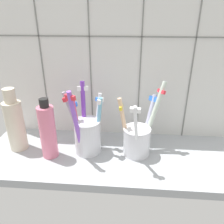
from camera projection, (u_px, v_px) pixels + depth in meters
counter_slab at (112, 158)px, 55.63cm from camera, size 64.00×22.00×2.00cm
tile_wall_back at (115, 62)px, 57.50cm from camera, size 64.00×2.20×45.00cm
toothbrush_cup_left at (87, 132)px, 54.54cm from camera, size 9.80×10.01×17.56cm
toothbrush_cup_right at (138, 137)px, 54.01cm from camera, size 11.73×12.28×17.76cm
ceramic_vase at (15, 123)px, 55.04cm from camera, size 4.43×4.43×16.15cm
soap_bottle at (48, 131)px, 52.14cm from camera, size 3.81×3.81×14.96cm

